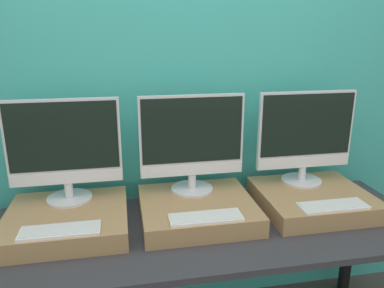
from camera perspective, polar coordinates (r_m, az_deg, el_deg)
name	(u,v)px	position (r m, az deg, el deg)	size (l,w,h in m)	color
wall_back	(184,90)	(2.02, -1.17, 8.16)	(8.00, 0.04, 2.60)	teal
workbench	(201,238)	(1.82, 1.35, -14.12)	(2.15, 0.74, 0.73)	#2D2D33
wooden_riser_left	(67,220)	(1.83, -18.49, -10.98)	(0.54, 0.50, 0.09)	#99754C
monitor_left	(65,148)	(1.84, -18.86, -0.61)	(0.52, 0.21, 0.49)	silver
keyboard_left	(60,230)	(1.65, -19.45, -12.31)	(0.32, 0.11, 0.01)	silver
wooden_riser_center	(197,209)	(1.84, 0.79, -9.89)	(0.54, 0.50, 0.09)	#99754C
monitor_center	(192,141)	(1.85, 0.01, 0.41)	(0.52, 0.21, 0.49)	silver
keyboard_center	(206,217)	(1.66, 2.10, -11.08)	(0.32, 0.11, 0.01)	silver
wooden_riser_right	(312,199)	(2.04, 17.88, -8.00)	(0.54, 0.50, 0.09)	#99754C
monitor_right	(305,135)	(2.05, 16.91, 1.28)	(0.52, 0.21, 0.49)	silver
keyboard_right	(333,206)	(1.88, 20.68, -8.77)	(0.32, 0.11, 0.01)	silver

